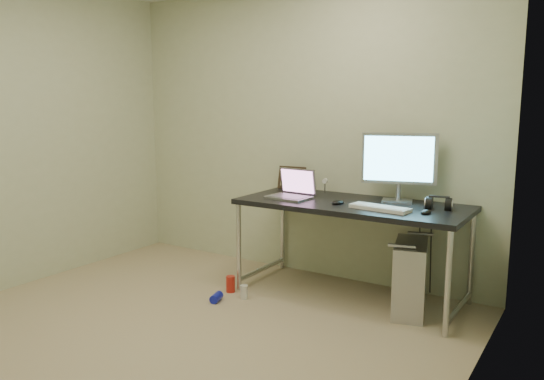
{
  "coord_description": "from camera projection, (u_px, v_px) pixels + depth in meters",
  "views": [
    {
      "loc": [
        2.29,
        -2.3,
        1.5
      ],
      "look_at": [
        0.17,
        1.02,
        0.85
      ],
      "focal_mm": 35.0,
      "sensor_mm": 36.0,
      "label": 1
    }
  ],
  "objects": [
    {
      "name": "floor",
      "position": [
        163.0,
        341.0,
        3.37
      ],
      "size": [
        3.5,
        3.5,
        0.0
      ],
      "primitive_type": "plane",
      "color": "tan",
      "rests_on": "ground"
    },
    {
      "name": "wall_back",
      "position": [
        300.0,
        132.0,
        4.63
      ],
      "size": [
        3.5,
        0.02,
        2.5
      ],
      "primitive_type": "cube",
      "color": "beige",
      "rests_on": "ground"
    },
    {
      "name": "wall_right",
      "position": [
        456.0,
        162.0,
        2.24
      ],
      "size": [
        0.02,
        3.5,
        2.5
      ],
      "primitive_type": "cube",
      "color": "beige",
      "rests_on": "ground"
    },
    {
      "name": "desk",
      "position": [
        352.0,
        212.0,
        4.05
      ],
      "size": [
        1.73,
        0.76,
        0.75
      ],
      "color": "black",
      "rests_on": "ground"
    },
    {
      "name": "tower_computer",
      "position": [
        410.0,
        277.0,
        3.81
      ],
      "size": [
        0.34,
        0.54,
        0.55
      ],
      "rotation": [
        0.0,
        0.0,
        0.26
      ],
      "color": "#AAABAE",
      "rests_on": "ground"
    },
    {
      "name": "cable_a",
      "position": [
        420.0,
        245.0,
        4.13
      ],
      "size": [
        0.01,
        0.16,
        0.69
      ],
      "primitive_type": "cylinder",
      "rotation": [
        0.21,
        0.0,
        0.0
      ],
      "color": "black",
      "rests_on": "ground"
    },
    {
      "name": "cable_b",
      "position": [
        431.0,
        250.0,
        4.07
      ],
      "size": [
        0.02,
        0.11,
        0.71
      ],
      "primitive_type": "cylinder",
      "rotation": [
        0.14,
        0.0,
        0.09
      ],
      "color": "black",
      "rests_on": "ground"
    },
    {
      "name": "can_red",
      "position": [
        231.0,
        284.0,
        4.24
      ],
      "size": [
        0.1,
        0.1,
        0.13
      ],
      "primitive_type": "cylinder",
      "rotation": [
        0.0,
        0.0,
        -0.47
      ],
      "color": "red",
      "rests_on": "ground"
    },
    {
      "name": "can_white",
      "position": [
        244.0,
        292.0,
        4.09
      ],
      "size": [
        0.08,
        0.08,
        0.11
      ],
      "primitive_type": "cylinder",
      "rotation": [
        0.0,
        0.0,
        -0.37
      ],
      "color": "silver",
      "rests_on": "ground"
    },
    {
      "name": "can_blue",
      "position": [
        216.0,
        297.0,
        4.04
      ],
      "size": [
        0.1,
        0.13,
        0.07
      ],
      "primitive_type": "cylinder",
      "rotation": [
        1.57,
        0.0,
        0.27
      ],
      "color": "#141CB9",
      "rests_on": "ground"
    },
    {
      "name": "laptop",
      "position": [
        292.0,
        191.0,
        4.23
      ],
      "size": [
        0.35,
        0.29,
        0.23
      ],
      "rotation": [
        0.0,
        0.0,
        -0.06
      ],
      "color": "#ABACB2",
      "rests_on": "desk"
    },
    {
      "name": "monitor",
      "position": [
        399.0,
        162.0,
        4.01
      ],
      "size": [
        0.55,
        0.22,
        0.53
      ],
      "rotation": [
        0.0,
        0.0,
        0.28
      ],
      "color": "#ABACB2",
      "rests_on": "desk"
    },
    {
      "name": "keyboard",
      "position": [
        380.0,
        208.0,
        3.75
      ],
      "size": [
        0.44,
        0.19,
        0.03
      ],
      "primitive_type": "cube",
      "rotation": [
        0.0,
        0.0,
        -0.13
      ],
      "color": "white",
      "rests_on": "desk"
    },
    {
      "name": "mouse_right",
      "position": [
        426.0,
        211.0,
        3.62
      ],
      "size": [
        0.07,
        0.11,
        0.04
      ],
      "primitive_type": "ellipsoid",
      "rotation": [
        0.0,
        0.0,
        0.03
      ],
      "color": "black",
      "rests_on": "desk"
    },
    {
      "name": "mouse_left",
      "position": [
        338.0,
        201.0,
        3.97
      ],
      "size": [
        0.1,
        0.13,
        0.04
      ],
      "primitive_type": "ellipsoid",
      "rotation": [
        0.0,
        0.0,
        -0.28
      ],
      "color": "black",
      "rests_on": "desk"
    },
    {
      "name": "headphones",
      "position": [
        439.0,
        205.0,
        3.77
      ],
      "size": [
        0.19,
        0.12,
        0.12
      ],
      "rotation": [
        0.0,
        0.0,
        0.16
      ],
      "color": "black",
      "rests_on": "desk"
    },
    {
      "name": "picture_frame",
      "position": [
        292.0,
        178.0,
        4.63
      ],
      "size": [
        0.26,
        0.09,
        0.2
      ],
      "primitive_type": "cube",
      "rotation": [
        -0.21,
        0.0,
        0.09
      ],
      "color": "black",
      "rests_on": "desk"
    },
    {
      "name": "webcam",
      "position": [
        325.0,
        182.0,
        4.43
      ],
      "size": [
        0.04,
        0.03,
        0.12
      ],
      "rotation": [
        0.0,
        0.0,
        0.07
      ],
      "color": "silver",
      "rests_on": "desk"
    }
  ]
}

